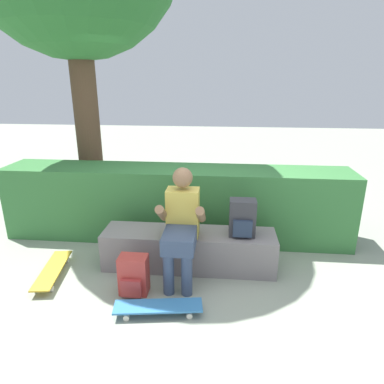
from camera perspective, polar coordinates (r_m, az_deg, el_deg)
ground_plane at (r=3.71m, az=-1.04°, el=-14.75°), size 24.00×24.00×0.00m
bench_main at (r=3.86m, az=-0.53°, el=-9.61°), size 1.91×0.45×0.42m
person_skater at (r=3.50m, az=-1.81°, el=-5.20°), size 0.49×0.62×1.17m
skateboard_near_person at (r=3.26m, az=-5.70°, el=-18.64°), size 0.82×0.31×0.09m
skateboard_beside_bench at (r=4.04m, az=-22.41°, el=-12.03°), size 0.32×0.82×0.09m
backpack_on_bench at (r=3.67m, az=8.47°, el=-4.40°), size 0.28×0.23×0.40m
backpack_on_ground at (r=3.48m, az=-9.79°, el=-13.69°), size 0.28×0.23×0.40m
hedge_row at (r=4.48m, az=-2.68°, el=-1.86°), size 4.46×0.64×0.95m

